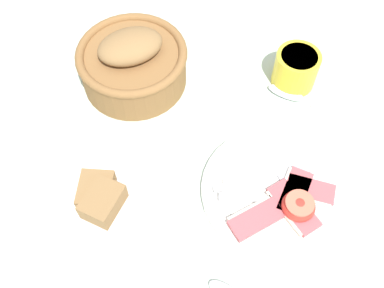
% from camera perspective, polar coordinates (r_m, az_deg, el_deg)
% --- Properties ---
extents(ground_plane, '(3.00, 3.00, 0.00)m').
position_cam_1_polar(ground_plane, '(0.74, 4.33, -5.56)').
color(ground_plane, '#B7CCB7').
extents(breakfast_plate, '(0.24, 0.24, 0.04)m').
position_cam_1_polar(breakfast_plate, '(0.73, 10.92, -6.17)').
color(breakfast_plate, silver).
rests_on(breakfast_plate, ground_plane).
extents(bread_plate, '(0.17, 0.17, 0.05)m').
position_cam_1_polar(bread_plate, '(0.72, -10.01, -7.12)').
color(bread_plate, silver).
rests_on(bread_plate, ground_plane).
extents(sugar_cup, '(0.08, 0.08, 0.07)m').
position_cam_1_polar(sugar_cup, '(0.85, 13.06, 9.34)').
color(sugar_cup, yellow).
rests_on(sugar_cup, ground_plane).
extents(bread_basket, '(0.20, 0.20, 0.11)m').
position_cam_1_polar(bread_basket, '(0.83, -7.53, 10.20)').
color(bread_basket, brown).
rests_on(bread_basket, ground_plane).
extents(teaspoon_by_saucer, '(0.17, 0.12, 0.01)m').
position_cam_1_polar(teaspoon_by_saucer, '(0.85, 13.55, 5.65)').
color(teaspoon_by_saucer, silver).
rests_on(teaspoon_by_saucer, ground_plane).
extents(teaspoon_near_cup, '(0.16, 0.14, 0.01)m').
position_cam_1_polar(teaspoon_near_cup, '(0.67, 2.83, -17.44)').
color(teaspoon_near_cup, silver).
rests_on(teaspoon_near_cup, ground_plane).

